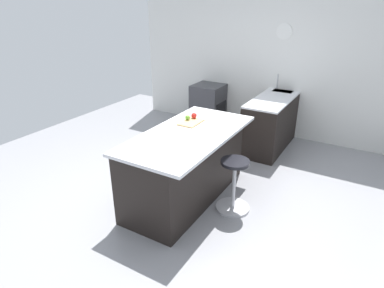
# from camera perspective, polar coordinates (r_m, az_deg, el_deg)

# --- Properties ---
(ground_plane) EXTENTS (7.66, 7.66, 0.00)m
(ground_plane) POSITION_cam_1_polar(r_m,az_deg,el_deg) (4.64, -1.70, -8.83)
(ground_plane) COLOR gray
(interior_partition_left) EXTENTS (0.15, 5.30, 2.89)m
(interior_partition_left) POSITION_cam_1_polar(r_m,az_deg,el_deg) (6.66, 12.15, 14.31)
(interior_partition_left) COLOR silver
(interior_partition_left) RESTS_ON ground_plane
(sink_cabinet) EXTENTS (2.26, 0.60, 1.20)m
(sink_cabinet) POSITION_cam_1_polar(r_m,az_deg,el_deg) (6.43, 14.63, 4.66)
(sink_cabinet) COLOR black
(sink_cabinet) RESTS_ON ground_plane
(oven_range) EXTENTS (0.60, 0.61, 0.89)m
(oven_range) POSITION_cam_1_polar(r_m,az_deg,el_deg) (6.95, 2.84, 6.67)
(oven_range) COLOR #38383D
(oven_range) RESTS_ON ground_plane
(kitchen_island) EXTENTS (2.00, 1.00, 0.96)m
(kitchen_island) POSITION_cam_1_polar(r_m,az_deg,el_deg) (4.37, -1.10, -3.68)
(kitchen_island) COLOR black
(kitchen_island) RESTS_ON ground_plane
(stool_by_window) EXTENTS (0.44, 0.44, 0.70)m
(stool_by_window) POSITION_cam_1_polar(r_m,az_deg,el_deg) (4.22, 7.26, -7.36)
(stool_by_window) COLOR #B7B7BC
(stool_by_window) RESTS_ON ground_plane
(cutting_board) EXTENTS (0.36, 0.24, 0.02)m
(cutting_board) POSITION_cam_1_polar(r_m,az_deg,el_deg) (4.48, -0.17, 3.80)
(cutting_board) COLOR tan
(cutting_board) RESTS_ON kitchen_island
(apple_red) EXTENTS (0.08, 0.08, 0.08)m
(apple_red) POSITION_cam_1_polar(r_m,az_deg,el_deg) (4.59, 0.35, 4.96)
(apple_red) COLOR red
(apple_red) RESTS_ON cutting_board
(apple_green) EXTENTS (0.07, 0.07, 0.07)m
(apple_green) POSITION_cam_1_polar(r_m,az_deg,el_deg) (4.53, -0.77, 4.63)
(apple_green) COLOR #609E2D
(apple_green) RESTS_ON cutting_board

